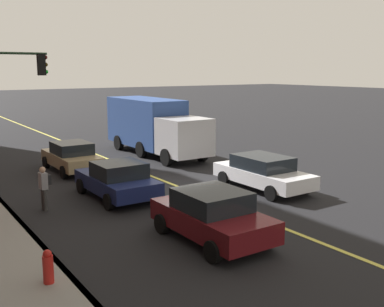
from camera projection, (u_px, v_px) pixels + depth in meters
name	position (u px, v px, depth m)	size (l,w,h in m)	color
ground	(181.00, 188.00, 19.18)	(200.00, 200.00, 0.00)	black
curb_edge	(12.00, 214.00, 15.45)	(80.00, 0.16, 0.15)	slate
lane_stripe_center	(181.00, 188.00, 19.18)	(80.00, 0.16, 0.01)	#D8CC4C
car_maroon	(212.00, 215.00, 13.20)	(3.96, 2.06, 1.49)	#591116
car_tan	(72.00, 156.00, 22.20)	(4.16, 1.92, 1.43)	tan
car_navy	(117.00, 180.00, 17.58)	(4.08, 2.08, 1.43)	navy
car_white	(263.00, 172.00, 18.86)	(4.44, 2.01, 1.40)	silver
truck_blue	(153.00, 125.00, 26.54)	(8.41, 2.49, 3.19)	silver
pedestrian_with_backpack	(44.00, 185.00, 15.98)	(0.38, 0.37, 1.57)	#383838
traffic_light_mast	(2.00, 93.00, 18.55)	(0.28, 3.13, 5.84)	#1E3823
fire_hydrant	(48.00, 270.00, 10.27)	(0.24, 0.24, 0.94)	red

